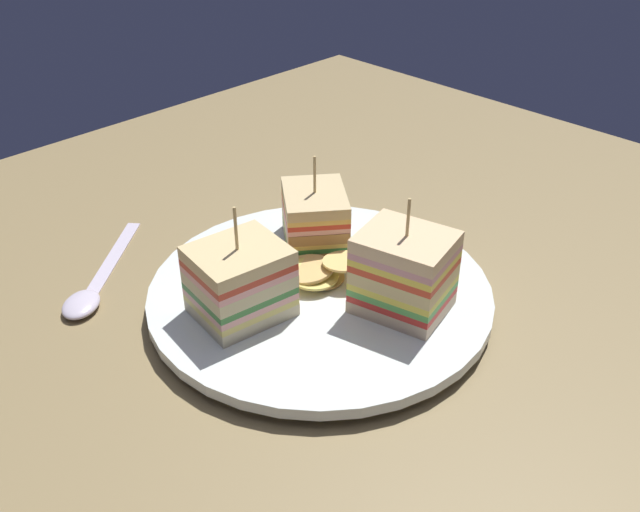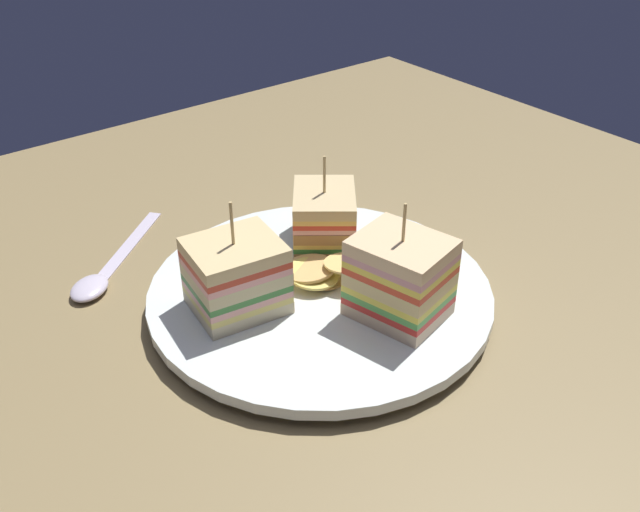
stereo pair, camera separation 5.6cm
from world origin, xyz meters
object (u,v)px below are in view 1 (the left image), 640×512
sandwich_wedge_2 (315,219)px  chip_pile (318,270)px  plate (320,294)px  sandwich_wedge_0 (240,282)px  sandwich_wedge_1 (403,273)px  spoon (90,292)px

sandwich_wedge_2 → chip_pile: sandwich_wedge_2 is taller
plate → chip_pile: chip_pile is taller
sandwich_wedge_0 → sandwich_wedge_1: 12.23cm
sandwich_wedge_0 → chip_pile: bearing=-0.2°
plate → chip_pile: bearing=52.6°
chip_pile → sandwich_wedge_1: bearing=-75.0°
sandwich_wedge_0 → chip_pile: sandwich_wedge_0 is taller
plate → sandwich_wedge_0: (-6.54, 1.88, 3.50)cm
sandwich_wedge_0 → chip_pile: size_ratio=1.26×
plate → sandwich_wedge_0: bearing=164.0°
sandwich_wedge_2 → chip_pile: bearing=-4.0°
plate → sandwich_wedge_0: sandwich_wedge_0 is taller
sandwich_wedge_2 → spoon: (-17.18, 9.20, -3.76)cm
sandwich_wedge_1 → plate: bearing=8.6°
chip_pile → spoon: bearing=134.7°
sandwich_wedge_1 → sandwich_wedge_2: 11.60cm
sandwich_wedge_1 → spoon: bearing=23.1°
sandwich_wedge_0 → spoon: (-6.16, 12.43, -4.10)cm
plate → sandwich_wedge_2: size_ratio=3.24×
chip_pile → sandwich_wedge_2: bearing=48.0°
plate → sandwich_wedge_2: 7.50cm
sandwich_wedge_1 → sandwich_wedge_2: (1.94, 11.42, -0.71)cm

